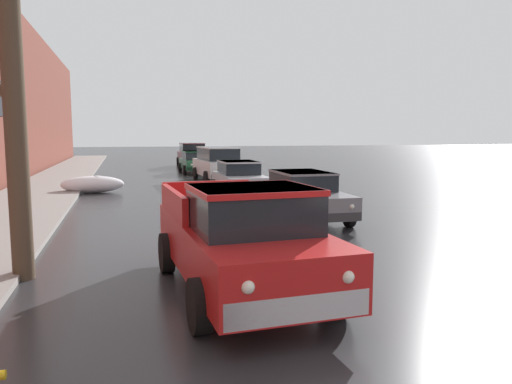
{
  "coord_description": "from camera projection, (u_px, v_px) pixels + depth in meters",
  "views": [
    {
      "loc": [
        -2.78,
        0.85,
        2.51
      ],
      "look_at": [
        -0.33,
        9.84,
        1.4
      ],
      "focal_mm": 34.27,
      "sensor_mm": 36.0,
      "label": 1
    }
  ],
  "objects": [
    {
      "name": "left_sidewalk_slab",
      "position": [
        16.0,
        210.0,
        15.83
      ],
      "size": [
        3.29,
        80.0,
        0.12
      ],
      "primitive_type": "cube",
      "color": "gray",
      "rests_on": "ground"
    },
    {
      "name": "snow_bank_mid_block_left",
      "position": [
        93.0,
        185.0,
        20.89
      ],
      "size": [
        2.6,
        1.02,
        0.74
      ],
      "color": "white",
      "rests_on": "ground"
    },
    {
      "name": "suv_white_parked_far_down_block",
      "position": [
        218.0,
        163.0,
        25.91
      ],
      "size": [
        2.23,
        4.72,
        1.82
      ],
      "color": "silver",
      "rests_on": "ground"
    },
    {
      "name": "sedan_grey_parked_kerbside_close",
      "position": [
        303.0,
        194.0,
        14.25
      ],
      "size": [
        1.88,
        4.23,
        1.42
      ],
      "color": "slate",
      "rests_on": "ground"
    },
    {
      "name": "suv_maroon_at_far_intersection",
      "position": [
        192.0,
        154.0,
        37.42
      ],
      "size": [
        2.23,
        4.56,
        1.82
      ],
      "color": "maroon",
      "rests_on": "ground"
    },
    {
      "name": "bare_tree_second_along_sidewalk",
      "position": [
        11.0,
        75.0,
        8.08
      ],
      "size": [
        2.82,
        2.14,
        6.65
      ],
      "color": "#4C3D2D",
      "rests_on": "ground"
    },
    {
      "name": "pickup_truck_red_approaching_near_lane",
      "position": [
        241.0,
        239.0,
        7.63
      ],
      "size": [
        2.32,
        4.97,
        1.76
      ],
      "color": "red",
      "rests_on": "ground"
    },
    {
      "name": "sedan_silver_parked_kerbside_mid",
      "position": [
        239.0,
        178.0,
        19.73
      ],
      "size": [
        1.9,
        4.08,
        1.42
      ],
      "color": "#B7B7BC",
      "rests_on": "ground"
    },
    {
      "name": "sedan_green_queued_behind_truck",
      "position": [
        196.0,
        161.0,
        31.34
      ],
      "size": [
        1.97,
        4.14,
        1.42
      ],
      "color": "#1E5633",
      "rests_on": "ground"
    }
  ]
}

